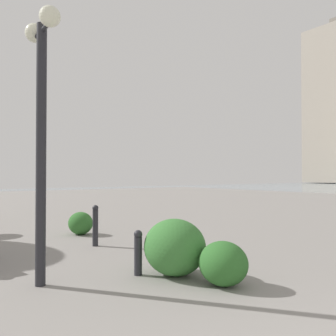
# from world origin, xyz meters

# --- Properties ---
(lamppost) EXTENTS (0.98, 0.28, 3.75)m
(lamppost) POSITION_xyz_m (5.00, 0.66, 2.52)
(lamppost) COLOR #232328
(lamppost) RESTS_ON ground
(bollard_near) EXTENTS (0.13, 0.13, 0.68)m
(bollard_near) POSITION_xyz_m (4.68, -0.71, 0.36)
(bollard_near) COLOR #232328
(bollard_near) RESTS_ON ground
(bollard_mid) EXTENTS (0.13, 0.13, 0.88)m
(bollard_mid) POSITION_xyz_m (7.18, -1.15, 0.46)
(bollard_mid) COLOR #232328
(bollard_mid) RESTS_ON ground
(shrub_low) EXTENTS (0.72, 0.65, 0.61)m
(shrub_low) POSITION_xyz_m (3.53, -1.39, 0.31)
(shrub_low) COLOR #2D6628
(shrub_low) RESTS_ON ground
(shrub_round) EXTENTS (0.68, 0.61, 0.58)m
(shrub_round) POSITION_xyz_m (8.80, -1.47, 0.29)
(shrub_round) COLOR #2D6628
(shrub_round) RESTS_ON ground
(shrub_wide) EXTENTS (1.01, 0.91, 0.86)m
(shrub_wide) POSITION_xyz_m (4.34, -1.16, 0.43)
(shrub_wide) COLOR #387533
(shrub_wide) RESTS_ON ground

